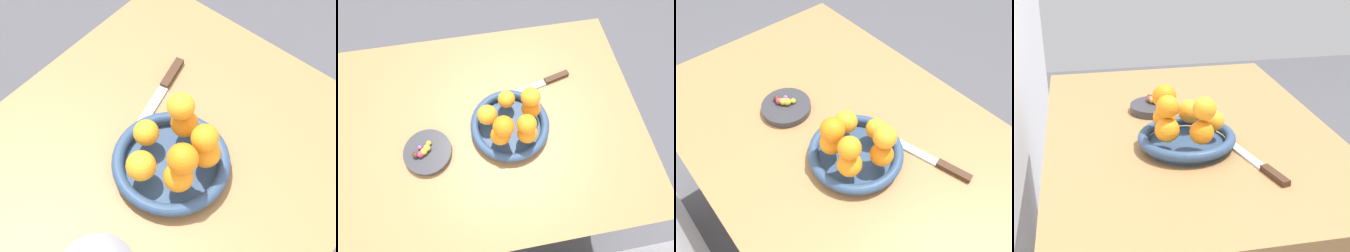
% 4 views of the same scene
% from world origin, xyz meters
% --- Properties ---
extents(ground_plane, '(6.00, 6.00, 0.00)m').
position_xyz_m(ground_plane, '(0.00, 0.00, 0.00)').
color(ground_plane, '#4C4C51').
extents(dining_table, '(1.10, 0.76, 0.74)m').
position_xyz_m(dining_table, '(0.00, 0.00, 0.65)').
color(dining_table, '#9E7042').
rests_on(dining_table, ground_plane).
extents(fruit_bowl, '(0.25, 0.25, 0.04)m').
position_xyz_m(fruit_bowl, '(-0.12, 0.03, 0.76)').
color(fruit_bowl, navy).
rests_on(fruit_bowl, dining_table).
extents(candy_dish, '(0.14, 0.14, 0.02)m').
position_xyz_m(candy_dish, '(0.14, 0.07, 0.75)').
color(candy_dish, '#333338').
rests_on(candy_dish, dining_table).
extents(orange_0, '(0.06, 0.06, 0.06)m').
position_xyz_m(orange_0, '(-0.08, 0.08, 0.81)').
color(orange_0, orange).
rests_on(orange_0, fruit_bowl).
extents(orange_1, '(0.06, 0.06, 0.06)m').
position_xyz_m(orange_1, '(-0.16, 0.08, 0.81)').
color(orange_1, orange).
rests_on(orange_1, fruit_bowl).
extents(orange_2, '(0.06, 0.06, 0.06)m').
position_xyz_m(orange_2, '(-0.19, 0.01, 0.81)').
color(orange_2, orange).
rests_on(orange_2, fruit_bowl).
extents(orange_3, '(0.05, 0.05, 0.05)m').
position_xyz_m(orange_3, '(-0.12, -0.04, 0.81)').
color(orange_3, orange).
rests_on(orange_3, fruit_bowl).
extents(orange_4, '(0.06, 0.06, 0.06)m').
position_xyz_m(orange_4, '(-0.05, 0.01, 0.81)').
color(orange_4, orange).
rests_on(orange_4, fruit_bowl).
extents(orange_5, '(0.06, 0.06, 0.06)m').
position_xyz_m(orange_5, '(-0.18, 0.00, 0.87)').
color(orange_5, orange).
rests_on(orange_5, orange_2).
extents(orange_6, '(0.05, 0.05, 0.05)m').
position_xyz_m(orange_6, '(-0.15, 0.08, 0.87)').
color(orange_6, orange).
rests_on(orange_6, orange_1).
extents(orange_7, '(0.06, 0.06, 0.06)m').
position_xyz_m(orange_7, '(-0.09, 0.08, 0.87)').
color(orange_7, orange).
rests_on(orange_7, orange_0).
extents(candy_ball_0, '(0.02, 0.02, 0.02)m').
position_xyz_m(candy_ball_0, '(0.15, 0.07, 0.77)').
color(candy_ball_0, gold).
rests_on(candy_ball_0, candy_dish).
extents(candy_ball_1, '(0.02, 0.02, 0.02)m').
position_xyz_m(candy_ball_1, '(0.13, 0.05, 0.77)').
color(candy_ball_1, gold).
rests_on(candy_ball_1, candy_dish).
extents(candy_ball_2, '(0.02, 0.02, 0.02)m').
position_xyz_m(candy_ball_2, '(0.14, 0.06, 0.77)').
color(candy_ball_2, gold).
rests_on(candy_ball_2, candy_dish).
extents(candy_ball_3, '(0.02, 0.02, 0.02)m').
position_xyz_m(candy_ball_3, '(0.17, 0.08, 0.77)').
color(candy_ball_3, '#472819').
rests_on(candy_ball_3, candy_dish).
extents(candy_ball_4, '(0.01, 0.01, 0.01)m').
position_xyz_m(candy_ball_4, '(0.16, 0.06, 0.77)').
color(candy_ball_4, '#8C4C99').
rests_on(candy_ball_4, candy_dish).
extents(candy_ball_5, '(0.02, 0.02, 0.02)m').
position_xyz_m(candy_ball_5, '(0.16, 0.08, 0.77)').
color(candy_ball_5, '#C6384C').
rests_on(candy_ball_5, candy_dish).
extents(knife, '(0.26, 0.09, 0.01)m').
position_xyz_m(knife, '(-0.25, -0.12, 0.75)').
color(knife, '#3F2819').
rests_on(knife, dining_table).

